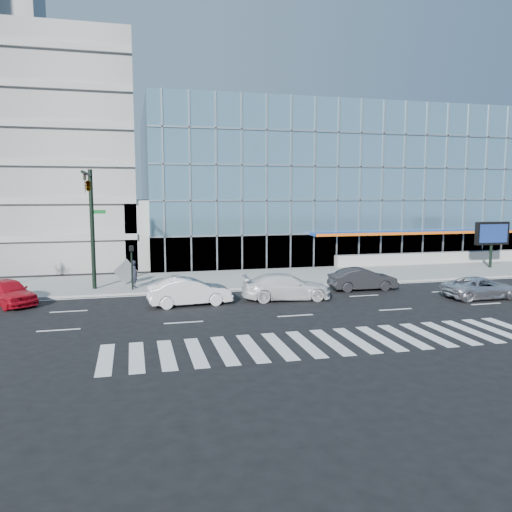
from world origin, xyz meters
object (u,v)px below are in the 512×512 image
Objects in this scene: tilted_panel at (126,272)px; silver_suv at (482,288)px; marquee_sign at (492,234)px; dark_sedan at (363,279)px; traffic_signal at (89,200)px; pedestrian at (134,274)px; red_sedan at (8,292)px; ped_signal_post at (132,260)px; white_suv at (286,287)px; white_sedan at (190,292)px.

silver_suv is at bearing -45.82° from tilted_panel.
dark_sedan is (-15.22, -6.19, -2.31)m from marquee_sign.
traffic_signal is 5.86m from pedestrian.
pedestrian is at bearing -12.28° from red_sedan.
red_sedan is at bearing -162.23° from ped_signal_post.
ped_signal_post is at bearing -174.29° from marquee_sign.
pedestrian reaches higher than tilted_panel.
ped_signal_post is at bearing 71.52° from silver_suv.
dark_sedan is 0.99× the size of red_sedan.
tilted_panel is (-15.72, 5.36, 0.31)m from dark_sedan.
white_sedan is at bearing 96.60° from white_suv.
ped_signal_post reaches higher than dark_sedan.
white_suv is (-12.00, 2.72, 0.13)m from silver_suv.
marquee_sign reaches higher than dark_sedan.
ped_signal_post is 1.38m from pedestrian.
traffic_signal is at bearing 46.90° from white_sedan.
traffic_signal is at bearing -13.47° from red_sedan.
white_suv is (-21.22, -7.85, -2.26)m from marquee_sign.
white_sedan is 3.76× the size of tilted_panel.
ped_signal_post is 1.60× the size of pedestrian.
red_sedan is at bearing -157.63° from traffic_signal.
pedestrian is (0.14, 0.89, -1.05)m from ped_signal_post.
white_suv is (11.78, -4.43, -5.36)m from traffic_signal.
ped_signal_post is 22.62m from silver_suv.
silver_suv is 1.06× the size of dark_sedan.
white_suv reaches higher than silver_suv.
traffic_signal reaches higher than silver_suv.
red_sedan is 8.11m from tilted_panel.
traffic_signal is 7.38m from red_sedan.
traffic_signal is at bearing 74.25° from silver_suv.
dark_sedan is 3.54× the size of tilted_panel.
ped_signal_post is 0.75× the size of marquee_sign.
white_suv reaches higher than red_sedan.
silver_suv is at bearing -97.42° from white_suv.
dark_sedan is (-6.00, 4.38, 0.08)m from silver_suv.
ped_signal_post is 6.07m from white_sedan.
red_sedan reaches higher than silver_suv.
marquee_sign is 28.45m from white_sedan.
silver_suv is 2.60× the size of pedestrian.
red_sedan is 7.98m from pedestrian.
marquee_sign is 0.86× the size of red_sedan.
red_sedan is (-22.45, 0.85, 0.03)m from dark_sedan.
dark_sedan is at bearing -69.18° from white_suv.
ped_signal_post is 30.67m from marquee_sign.
dark_sedan is at bearing -8.85° from traffic_signal.
silver_suv is at bearing -19.47° from ped_signal_post.
marquee_sign is 38.12m from red_sedan.
pedestrian is at bearing -175.93° from marquee_sign.
red_sedan reaches higher than dark_sedan.
dark_sedan is (15.28, -3.14, -1.38)m from ped_signal_post.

